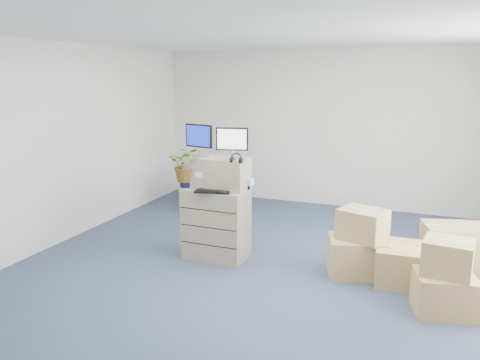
{
  "coord_description": "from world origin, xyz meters",
  "views": [
    {
      "loc": [
        1.72,
        -4.86,
        2.35
      ],
      "look_at": [
        -0.35,
        0.4,
        1.07
      ],
      "focal_mm": 35.0,
      "sensor_mm": 36.0,
      "label": 1
    }
  ],
  "objects_px": {
    "monitor_right": "(232,141)",
    "keyboard": "(213,191)",
    "filing_cabinet_lower": "(216,223)",
    "water_bottle": "(224,179)",
    "monitor_left": "(199,138)",
    "potted_plant": "(186,169)",
    "office_chair": "(218,188)"
  },
  "relations": [
    {
      "from": "water_bottle",
      "to": "office_chair",
      "type": "xyz_separation_m",
      "value": [
        -0.94,
        1.89,
        -0.63
      ]
    },
    {
      "from": "monitor_left",
      "to": "potted_plant",
      "type": "height_order",
      "value": "monitor_left"
    },
    {
      "from": "monitor_left",
      "to": "office_chair",
      "type": "bearing_deg",
      "value": 120.69
    },
    {
      "from": "potted_plant",
      "to": "office_chair",
      "type": "height_order",
      "value": "potted_plant"
    },
    {
      "from": "monitor_left",
      "to": "water_bottle",
      "type": "xyz_separation_m",
      "value": [
        0.34,
        0.03,
        -0.51
      ]
    },
    {
      "from": "filing_cabinet_lower",
      "to": "office_chair",
      "type": "distance_m",
      "value": 2.14
    },
    {
      "from": "monitor_left",
      "to": "potted_plant",
      "type": "bearing_deg",
      "value": -113.91
    },
    {
      "from": "water_bottle",
      "to": "potted_plant",
      "type": "xyz_separation_m",
      "value": [
        -0.45,
        -0.18,
        0.13
      ]
    },
    {
      "from": "monitor_left",
      "to": "keyboard",
      "type": "distance_m",
      "value": 0.72
    },
    {
      "from": "filing_cabinet_lower",
      "to": "office_chair",
      "type": "xyz_separation_m",
      "value": [
        -0.86,
        1.96,
        -0.05
      ]
    },
    {
      "from": "monitor_left",
      "to": "water_bottle",
      "type": "height_order",
      "value": "monitor_left"
    },
    {
      "from": "monitor_left",
      "to": "filing_cabinet_lower",
      "type": "bearing_deg",
      "value": 2.89
    },
    {
      "from": "filing_cabinet_lower",
      "to": "monitor_right",
      "type": "height_order",
      "value": "monitor_right"
    },
    {
      "from": "potted_plant",
      "to": "office_chair",
      "type": "xyz_separation_m",
      "value": [
        -0.49,
        2.07,
        -0.76
      ]
    },
    {
      "from": "keyboard",
      "to": "monitor_left",
      "type": "bearing_deg",
      "value": 130.24
    },
    {
      "from": "filing_cabinet_lower",
      "to": "keyboard",
      "type": "height_order",
      "value": "keyboard"
    },
    {
      "from": "keyboard",
      "to": "office_chair",
      "type": "bearing_deg",
      "value": 100.26
    },
    {
      "from": "water_bottle",
      "to": "monitor_right",
      "type": "bearing_deg",
      "value": -27.22
    },
    {
      "from": "monitor_left",
      "to": "monitor_right",
      "type": "xyz_separation_m",
      "value": [
        0.48,
        -0.04,
        -0.01
      ]
    },
    {
      "from": "water_bottle",
      "to": "monitor_left",
      "type": "bearing_deg",
      "value": -175.36
    },
    {
      "from": "keyboard",
      "to": "office_chair",
      "type": "height_order",
      "value": "keyboard"
    },
    {
      "from": "water_bottle",
      "to": "filing_cabinet_lower",
      "type": "bearing_deg",
      "value": -140.33
    },
    {
      "from": "keyboard",
      "to": "office_chair",
      "type": "distance_m",
      "value": 2.38
    },
    {
      "from": "filing_cabinet_lower",
      "to": "water_bottle",
      "type": "distance_m",
      "value": 0.6
    },
    {
      "from": "monitor_left",
      "to": "potted_plant",
      "type": "xyz_separation_m",
      "value": [
        -0.11,
        -0.15,
        -0.38
      ]
    },
    {
      "from": "keyboard",
      "to": "potted_plant",
      "type": "height_order",
      "value": "potted_plant"
    },
    {
      "from": "monitor_right",
      "to": "keyboard",
      "type": "relative_size",
      "value": 0.88
    },
    {
      "from": "monitor_right",
      "to": "keyboard",
      "type": "xyz_separation_m",
      "value": [
        -0.19,
        -0.18,
        -0.61
      ]
    },
    {
      "from": "filing_cabinet_lower",
      "to": "potted_plant",
      "type": "xyz_separation_m",
      "value": [
        -0.36,
        -0.11,
        0.71
      ]
    },
    {
      "from": "potted_plant",
      "to": "office_chair",
      "type": "relative_size",
      "value": 0.65
    },
    {
      "from": "potted_plant",
      "to": "filing_cabinet_lower",
      "type": "bearing_deg",
      "value": 16.21
    },
    {
      "from": "monitor_right",
      "to": "keyboard",
      "type": "bearing_deg",
      "value": -150.4
    }
  ]
}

